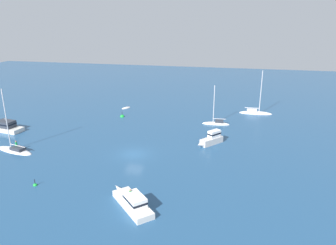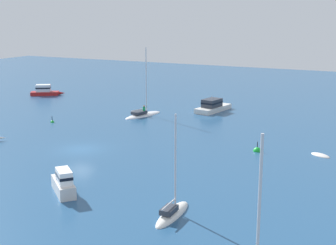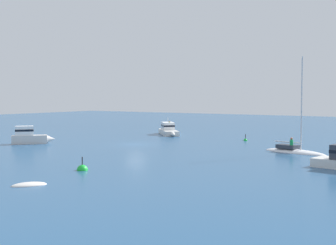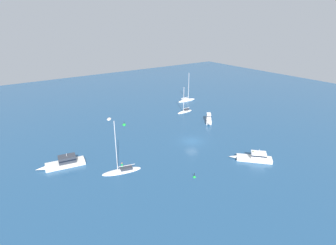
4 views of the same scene
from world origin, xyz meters
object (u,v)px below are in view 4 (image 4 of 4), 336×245
object	(u,v)px
motor_cruiser	(209,119)
tender	(109,119)
sloop	(122,171)
motor_cruiser_1	(255,157)
channel_buoy	(194,177)
mooring_buoy	(124,125)
ketch	(185,111)
powerboat	(65,162)
sailboat	(187,100)

from	to	relation	value
motor_cruiser	tender	xyz separation A→B (m)	(16.96, 19.91, -0.84)
sloop	motor_cruiser_1	size ratio (longest dim) A/B	1.47
tender	channel_buoy	bearing A→B (deg)	31.51
motor_cruiser	mooring_buoy	xyz separation A→B (m)	(10.73, 18.59, -0.84)
motor_cruiser	ketch	world-z (taller)	ketch
motor_cruiser_1	channel_buoy	size ratio (longest dim) A/B	6.26
ketch	powerboat	bearing A→B (deg)	14.60
ketch	sloop	bearing A→B (deg)	30.68
sloop	ketch	world-z (taller)	sloop
ketch	mooring_buoy	xyz separation A→B (m)	(0.80, 18.73, -0.14)
tender	motor_cruiser_1	size ratio (longest dim) A/B	0.37
motor_cruiser	ketch	size ratio (longest dim) A/B	0.58
sloop	tender	world-z (taller)	sloop
channel_buoy	mooring_buoy	xyz separation A→B (m)	(28.24, -1.11, -0.01)
motor_cruiser_1	channel_buoy	bearing A→B (deg)	37.93
sloop	sailboat	xyz separation A→B (m)	(27.32, -36.42, -0.01)
sloop	ketch	size ratio (longest dim) A/B	1.26
powerboat	tender	bearing A→B (deg)	-122.21
sailboat	motor_cruiser	bearing A→B (deg)	-113.03
motor_cruiser	tender	size ratio (longest dim) A/B	1.82
ketch	mooring_buoy	size ratio (longest dim) A/B	5.34
motor_cruiser_1	channel_buoy	distance (m)	13.15
motor_cruiser	motor_cruiser_1	world-z (taller)	motor_cruiser_1
ketch	powerboat	world-z (taller)	ketch
motor_cruiser	motor_cruiser_1	xyz separation A→B (m)	(-19.58, 6.73, -0.16)
powerboat	sailboat	bearing A→B (deg)	-146.04
motor_cruiser	powerboat	bearing A→B (deg)	-47.66
channel_buoy	motor_cruiser_1	bearing A→B (deg)	-99.04
sailboat	channel_buoy	distance (m)	45.23
mooring_buoy	motor_cruiser	bearing A→B (deg)	-119.98
powerboat	channel_buoy	distance (m)	23.30
tender	channel_buoy	world-z (taller)	channel_buoy
ketch	powerboat	size ratio (longest dim) A/B	0.92
tender	mooring_buoy	bearing A→B (deg)	43.13
motor_cruiser_1	sloop	bearing A→B (deg)	20.94
motor_cruiser	channel_buoy	distance (m)	26.38
tender	motor_cruiser_1	world-z (taller)	motor_cruiser_1
motor_cruiser_1	ketch	world-z (taller)	ketch
motor_cruiser	sloop	xyz separation A→B (m)	(-8.82, 28.76, -0.70)
channel_buoy	mooring_buoy	distance (m)	28.27
sloop	motor_cruiser	bearing A→B (deg)	-148.68
sloop	powerboat	xyz separation A→B (m)	(7.70, 7.49, 0.58)
motor_cruiser_1	mooring_buoy	distance (m)	32.55
tender	ketch	size ratio (longest dim) A/B	0.32
sloop	sailboat	bearing A→B (deg)	-128.87
sloop	sailboat	world-z (taller)	sloop
sloop	mooring_buoy	world-z (taller)	sloop
motor_cruiser_1	powerboat	xyz separation A→B (m)	(18.45, 29.52, 0.04)
tender	motor_cruiser	bearing A→B (deg)	80.75
ketch	mooring_buoy	bearing A→B (deg)	-4.75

